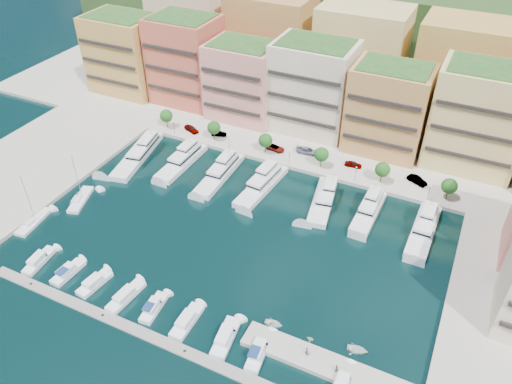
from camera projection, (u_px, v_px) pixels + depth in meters
ground at (234, 238)px, 110.52m from camera, size 400.00×400.00×0.00m
north_quay at (327, 117)px, 155.13m from camera, size 220.00×64.00×2.00m
west_quay at (3, 185)px, 126.26m from camera, size 34.00×76.00×2.00m
hillside at (369, 62)px, 189.67m from camera, size 240.00×40.00×58.00m
south_pontoon at (143, 334)px, 89.97m from camera, size 72.00×2.20×0.35m
finger_pier at (331, 368)px, 84.29m from camera, size 32.00×5.00×2.00m
apartment_0 at (125, 54)px, 161.37m from camera, size 22.00×16.50×24.80m
apartment_1 at (186, 60)px, 154.58m from camera, size 20.00×16.50×26.80m
apartment_2 at (243, 81)px, 147.06m from camera, size 20.00×15.50×22.80m
apartment_3 at (313, 87)px, 140.31m from camera, size 22.00×16.50×25.80m
apartment_4 at (388, 109)px, 131.85m from camera, size 20.00×15.50×23.80m
apartment_5 at (478, 118)px, 124.76m from camera, size 22.00×16.50×26.80m
backblock_0 at (192, 28)px, 173.21m from camera, size 26.00×18.00×30.00m
backblock_1 at (271, 41)px, 162.81m from camera, size 26.00×18.00×30.00m
backblock_2 at (360, 57)px, 152.40m from camera, size 26.00×18.00×30.00m
backblock_3 at (462, 74)px, 142.00m from camera, size 26.00×18.00×30.00m
tree_0 at (166, 116)px, 145.64m from camera, size 3.80×3.80×5.65m
tree_1 at (214, 128)px, 140.09m from camera, size 3.80×3.80×5.65m
tree_2 at (265, 140)px, 134.54m from camera, size 3.80×3.80×5.65m
tree_3 at (321, 154)px, 129.00m from camera, size 3.80×3.80×5.65m
tree_4 at (383, 170)px, 123.45m from camera, size 3.80×3.80×5.65m
tree_5 at (449, 186)px, 117.90m from camera, size 3.80×3.80×5.65m
lamppost_0 at (174, 125)px, 143.15m from camera, size 0.30×0.30×4.20m
lamppost_1 at (229, 139)px, 136.91m from camera, size 0.30×0.30×4.20m
lamppost_2 at (289, 154)px, 130.67m from camera, size 0.30×0.30×4.20m
lamppost_3 at (356, 171)px, 124.43m from camera, size 0.30×0.30×4.20m
lamppost_4 at (430, 190)px, 118.18m from camera, size 0.30×0.30×4.20m
yacht_0 at (139, 152)px, 136.34m from camera, size 9.46×24.19×7.30m
yacht_1 at (183, 160)px, 133.46m from camera, size 5.06×19.22×7.30m
yacht_2 at (221, 172)px, 128.95m from camera, size 5.16×20.37×7.30m
yacht_3 at (263, 183)px, 124.88m from camera, size 6.40×20.34×7.30m
yacht_4 at (324, 199)px, 119.89m from camera, size 7.64×19.03×7.30m
yacht_5 at (369, 209)px, 116.61m from camera, size 4.59×16.94×7.30m
yacht_6 at (424, 228)px, 111.38m from camera, size 4.87×19.24×7.30m
cruiser_0 at (39, 261)px, 103.98m from camera, size 3.31×8.50×2.55m
cruiser_1 at (68, 272)px, 101.27m from camera, size 2.91×7.73×2.66m
cruiser_2 at (94, 283)px, 98.92m from camera, size 3.53×7.91×2.55m
cruiser_3 at (126, 296)px, 96.24m from camera, size 3.43×9.08×2.55m
cruiser_4 at (154, 308)px, 93.97m from camera, size 3.17×7.66×2.66m
cruiser_5 at (187, 321)px, 91.45m from camera, size 2.89×8.38×2.55m
cruiser_6 at (226, 338)px, 88.63m from camera, size 3.90×8.99×2.55m
cruiser_7 at (259, 351)px, 86.34m from camera, size 3.46×8.76×2.66m
sailboat_0 at (34, 222)px, 114.25m from camera, size 4.20×10.36×13.20m
sailboat_1 at (81, 200)px, 120.83m from camera, size 5.97×10.54×13.20m
tender_0 at (274, 324)px, 91.28m from camera, size 3.63×2.74×0.71m
tender_2 at (358, 350)px, 86.78m from camera, size 3.98×3.07×0.76m
tender_1 at (310, 338)px, 88.70m from camera, size 1.37×1.19×0.71m
car_0 at (191, 129)px, 145.37m from camera, size 5.45×3.67×1.72m
car_1 at (219, 134)px, 143.39m from camera, size 4.56×2.84×1.42m
car_2 at (275, 148)px, 137.22m from camera, size 5.58×3.21×1.46m
car_3 at (307, 151)px, 135.80m from camera, size 6.20×3.16×1.72m
car_4 at (353, 164)px, 130.71m from camera, size 4.61×2.21×1.52m
car_5 at (417, 180)px, 124.79m from camera, size 5.45×3.79×1.70m
person_0 at (307, 351)px, 84.73m from camera, size 0.80×0.84×1.93m
person_1 at (336, 368)px, 82.33m from camera, size 0.93×0.92×1.52m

